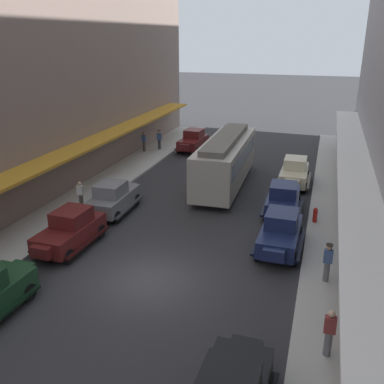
# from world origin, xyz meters

# --- Properties ---
(ground_plane) EXTENTS (200.00, 200.00, 0.00)m
(ground_plane) POSITION_xyz_m (0.00, 0.00, 0.00)
(ground_plane) COLOR #2D2D30
(sidewalk_left) EXTENTS (3.00, 60.00, 0.15)m
(sidewalk_left) POSITION_xyz_m (-7.50, 0.00, 0.07)
(sidewalk_left) COLOR #B7B5AD
(sidewalk_left) RESTS_ON ground
(sidewalk_right) EXTENTS (3.00, 60.00, 0.15)m
(sidewalk_right) POSITION_xyz_m (7.50, 0.00, 0.07)
(sidewalk_right) COLOR #B7B5AD
(sidewalk_right) RESTS_ON ground
(parked_car_0) EXTENTS (2.20, 4.28, 1.84)m
(parked_car_0) POSITION_xyz_m (4.87, 4.39, 0.94)
(parked_car_0) COLOR #19234C
(parked_car_0) RESTS_ON ground
(parked_car_1) EXTENTS (2.25, 4.30, 1.84)m
(parked_car_1) POSITION_xyz_m (-4.71, 1.63, 0.94)
(parked_car_1) COLOR #591919
(parked_car_1) RESTS_ON ground
(parked_car_2) EXTENTS (2.25, 4.30, 1.84)m
(parked_car_2) POSITION_xyz_m (4.52, 8.86, 0.94)
(parked_car_2) COLOR #19234C
(parked_car_2) RESTS_ON ground
(parked_car_3) EXTENTS (2.23, 4.29, 1.84)m
(parked_car_3) POSITION_xyz_m (-4.75, 6.08, 0.94)
(parked_car_3) COLOR slate
(parked_car_3) RESTS_ON ground
(parked_car_5) EXTENTS (2.26, 4.30, 1.84)m
(parked_car_5) POSITION_xyz_m (-4.56, 20.80, 0.94)
(parked_car_5) COLOR #591919
(parked_car_5) RESTS_ON ground
(parked_car_6) EXTENTS (2.17, 4.27, 1.84)m
(parked_car_6) POSITION_xyz_m (4.71, 14.09, 0.94)
(parked_car_6) COLOR beige
(parked_car_6) RESTS_ON ground
(streetcar) EXTENTS (2.78, 9.67, 3.46)m
(streetcar) POSITION_xyz_m (0.29, 12.41, 1.90)
(streetcar) COLOR #ADA899
(streetcar) RESTS_ON ground
(fire_hydrant) EXTENTS (0.24, 0.24, 0.82)m
(fire_hydrant) POSITION_xyz_m (6.35, 7.83, 0.56)
(fire_hydrant) COLOR #B21E19
(fire_hydrant) RESTS_ON sidewalk_right
(pedestrian_0) EXTENTS (0.36, 0.24, 1.64)m
(pedestrian_0) POSITION_xyz_m (-8.37, 18.77, 0.99)
(pedestrian_0) COLOR #4C4238
(pedestrian_0) RESTS_ON sidewalk_left
(pedestrian_1) EXTENTS (0.36, 0.24, 1.64)m
(pedestrian_1) POSITION_xyz_m (7.15, -2.57, 0.99)
(pedestrian_1) COLOR slate
(pedestrian_1) RESTS_ON sidewalk_right
(pedestrian_2) EXTENTS (0.36, 0.28, 1.67)m
(pedestrian_2) POSITION_xyz_m (7.03, 1.89, 1.01)
(pedestrian_2) COLOR slate
(pedestrian_2) RESTS_ON sidewalk_right
(pedestrian_3) EXTENTS (0.36, 0.28, 1.67)m
(pedestrian_3) POSITION_xyz_m (-7.38, 19.83, 1.01)
(pedestrian_3) COLOR #2D2D33
(pedestrian_3) RESTS_ON sidewalk_left
(pedestrian_4) EXTENTS (0.36, 0.28, 1.67)m
(pedestrian_4) POSITION_xyz_m (8.52, 8.51, 1.01)
(pedestrian_4) COLOR #2D2D33
(pedestrian_4) RESTS_ON sidewalk_right
(pedestrian_5) EXTENTS (0.36, 0.24, 1.64)m
(pedestrian_5) POSITION_xyz_m (-6.63, 5.73, 0.99)
(pedestrian_5) COLOR #4C4238
(pedestrian_5) RESTS_ON sidewalk_left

